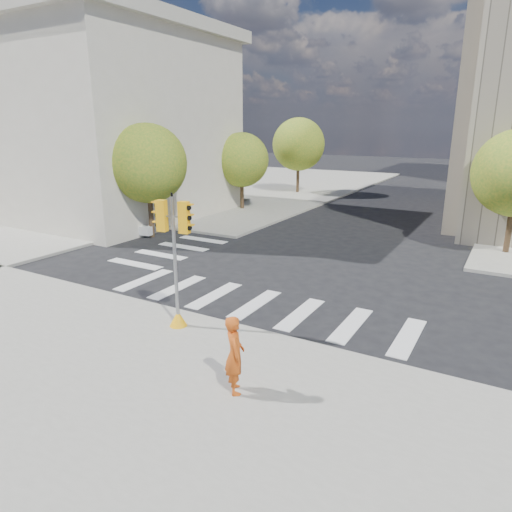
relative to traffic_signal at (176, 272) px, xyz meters
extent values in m
plane|color=black|center=(1.15, 5.08, -1.93)|extent=(160.00, 160.00, 0.00)
cube|color=gray|center=(1.15, -5.92, -1.85)|extent=(30.00, 14.00, 0.15)
cube|color=gray|center=(-18.85, 31.08, -1.85)|extent=(28.00, 40.00, 0.15)
cube|color=beige|center=(-18.85, 13.08, 4.07)|extent=(18.00, 14.00, 12.00)
cube|color=#B2AD9E|center=(-18.85, 13.08, 10.37)|extent=(19.00, 15.00, 0.80)
cylinder|color=#382616|center=(-9.35, 9.08, -0.70)|extent=(0.28, 0.28, 2.45)
sphere|color=#3D7521|center=(-9.35, 9.08, 2.28)|extent=(4.40, 4.40, 4.40)
cylinder|color=#382616|center=(-9.35, 19.08, -0.84)|extent=(0.28, 0.28, 2.17)
sphere|color=#3D7521|center=(-9.35, 19.08, 1.84)|extent=(4.00, 4.00, 4.00)
cylinder|color=#382616|center=(-9.35, 29.08, -0.61)|extent=(0.28, 0.28, 2.62)
sphere|color=#3D7521|center=(-9.35, 29.08, 2.62)|extent=(4.80, 4.80, 4.80)
cylinder|color=#382616|center=(8.65, 15.08, -0.74)|extent=(0.28, 0.28, 2.38)
cone|color=#FFAD0D|center=(0.00, 0.00, -1.53)|extent=(0.56, 0.56, 0.50)
cylinder|color=gray|center=(0.00, 0.00, 0.28)|extent=(0.11, 0.11, 4.12)
cylinder|color=black|center=(0.00, 0.00, 2.39)|extent=(0.07, 0.07, 0.12)
cylinder|color=gray|center=(0.00, 0.00, 1.74)|extent=(0.90, 0.20, 0.06)
cube|color=#FFAD0D|center=(-0.38, -0.06, 1.74)|extent=(0.33, 0.26, 0.95)
cube|color=#FFAD0D|center=(0.38, 0.06, 1.74)|extent=(0.33, 0.26, 0.95)
imported|color=#BF4A12|center=(3.55, -2.22, -0.81)|extent=(0.81, 0.84, 1.93)
cube|color=silver|center=(-12.17, 8.43, -1.53)|extent=(6.00, 1.13, 0.50)
camera|label=1|loc=(8.77, -10.30, 4.36)|focal=32.00mm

